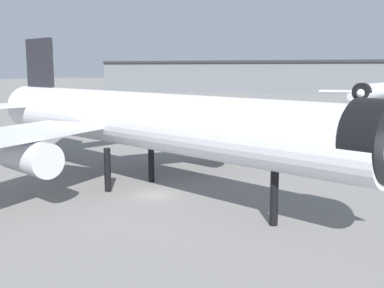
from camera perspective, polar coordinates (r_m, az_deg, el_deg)
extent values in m
plane|color=slate|center=(48.63, -4.53, -6.10)|extent=(900.00, 900.00, 0.00)
cylinder|color=silver|center=(49.17, -5.68, 2.83)|extent=(50.02, 17.85, 5.69)
cone|color=silver|center=(70.16, -19.06, 4.23)|extent=(8.49, 7.05, 5.40)
cylinder|color=black|center=(34.59, 20.86, 0.37)|extent=(3.89, 6.20, 5.74)
cube|color=silver|center=(61.81, 2.05, 3.47)|extent=(18.83, 23.38, 0.45)
cylinder|color=#B7BAC1|center=(59.24, 1.14, 1.41)|extent=(7.58, 4.76, 3.13)
cylinder|color=#B7BAC1|center=(45.50, -18.91, -1.41)|extent=(7.58, 4.76, 3.13)
cube|color=black|center=(66.40, -17.68, 7.99)|extent=(5.97, 2.03, 9.10)
cube|color=silver|center=(70.42, -13.65, 4.95)|extent=(6.60, 9.86, 0.34)
cylinder|color=black|center=(39.44, 9.78, -6.38)|extent=(0.68, 0.68, 4.55)
cylinder|color=black|center=(53.75, -4.89, -2.15)|extent=(0.68, 0.68, 4.55)
cylinder|color=black|center=(50.12, -10.05, -3.08)|extent=(0.68, 0.68, 4.55)
cylinder|color=silver|center=(153.52, 21.75, 5.95)|extent=(9.66, 39.54, 4.70)
cone|color=silver|center=(134.74, 19.47, 5.74)|extent=(5.23, 5.72, 4.61)
cylinder|color=black|center=(135.62, 19.61, 5.90)|extent=(4.98, 2.70, 4.75)
cube|color=silver|center=(159.80, 18.16, 6.03)|extent=(18.52, 9.45, 0.38)
cylinder|color=#B7BAC1|center=(158.30, 18.74, 5.42)|extent=(3.27, 5.78, 2.59)
cube|color=silver|center=(171.39, 21.81, 6.36)|extent=(7.46, 4.40, 0.28)
cylinder|color=black|center=(141.73, 20.27, 4.12)|extent=(0.56, 0.56, 3.76)
cylinder|color=black|center=(156.32, 20.98, 4.49)|extent=(0.56, 0.56, 3.76)
cube|color=slate|center=(248.26, 12.07, 7.70)|extent=(213.64, 44.85, 15.40)
cube|color=#232628|center=(248.23, 12.14, 9.61)|extent=(213.87, 46.64, 1.20)
cube|color=black|center=(81.74, -2.14, 0.34)|extent=(2.47, 1.61, 0.20)
cube|color=beige|center=(81.62, -2.14, 0.90)|extent=(2.47, 1.61, 1.40)
sphere|color=black|center=(81.94, -1.30, 0.30)|extent=(0.44, 0.44, 0.44)
sphere|color=black|center=(80.64, -1.81, 0.15)|extent=(0.44, 0.44, 0.44)
sphere|color=black|center=(82.86, -2.47, 0.39)|extent=(0.44, 0.44, 0.44)
sphere|color=black|center=(81.58, -2.99, 0.25)|extent=(0.44, 0.44, 0.44)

